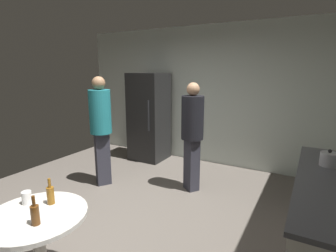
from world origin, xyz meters
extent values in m
cube|color=#5B544C|center=(0.00, 0.00, -0.05)|extent=(5.20, 5.20, 0.10)
cube|color=beige|center=(0.00, 2.63, 1.35)|extent=(5.32, 0.06, 2.70)
cube|color=black|center=(-0.94, 2.20, 0.90)|extent=(0.70, 0.65, 1.80)
cube|color=#262628|center=(-0.73, 1.86, 0.99)|extent=(0.03, 0.03, 0.60)
cube|color=beige|center=(2.28, 0.33, 0.43)|extent=(0.60, 2.04, 0.86)
cube|color=#4C4C51|center=(2.28, 0.33, 0.88)|extent=(0.64, 2.08, 0.04)
cylinder|color=#B2B2B7|center=(2.23, 0.72, 0.97)|extent=(0.17, 0.17, 0.14)
sphere|color=black|center=(2.23, 0.72, 1.06)|extent=(0.04, 0.04, 0.04)
cylinder|color=beige|center=(0.19, -1.16, 0.72)|extent=(0.80, 0.80, 0.03)
cylinder|color=#8C5919|center=(0.15, -0.99, 0.81)|extent=(0.06, 0.06, 0.15)
cylinder|color=#8C5919|center=(0.15, -0.99, 0.93)|extent=(0.02, 0.02, 0.08)
cylinder|color=#593314|center=(0.32, -1.25, 0.81)|extent=(0.06, 0.06, 0.15)
cylinder|color=#593314|center=(0.32, -1.25, 0.93)|extent=(0.02, 0.02, 0.08)
cylinder|color=white|center=(-0.03, -1.09, 0.79)|extent=(0.08, 0.08, 0.11)
cube|color=#2D2D38|center=(0.46, 1.26, 0.41)|extent=(0.28, 0.26, 0.83)
cylinder|color=black|center=(0.46, 1.26, 1.16)|extent=(0.47, 0.47, 0.66)
sphere|color=tan|center=(0.46, 1.26, 1.58)|extent=(0.20, 0.20, 0.20)
cube|color=#2D2D38|center=(-0.89, 0.74, 0.43)|extent=(0.26, 0.28, 0.87)
cylinder|color=#1E727A|center=(-0.89, 0.74, 1.21)|extent=(0.47, 0.47, 0.69)
sphere|color=#8C6647|center=(-0.89, 0.74, 1.66)|extent=(0.21, 0.21, 0.21)
camera|label=1|loc=(2.04, -2.29, 1.86)|focal=28.00mm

